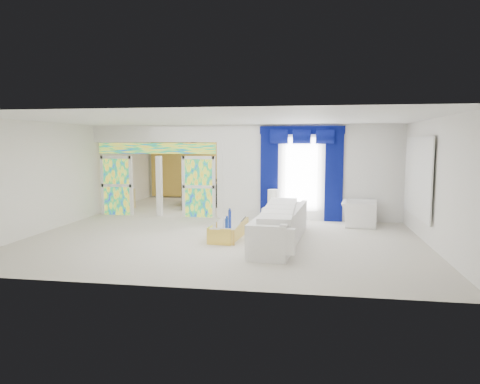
% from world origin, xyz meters
% --- Properties ---
extents(floor, '(12.00, 12.00, 0.00)m').
position_xyz_m(floor, '(0.00, 0.00, 0.00)').
color(floor, '#B7AF9E').
rests_on(floor, ground).
extents(dividing_wall, '(5.70, 0.18, 3.00)m').
position_xyz_m(dividing_wall, '(2.15, 1.00, 1.50)').
color(dividing_wall, white).
rests_on(dividing_wall, ground).
extents(dividing_header, '(4.30, 0.18, 0.55)m').
position_xyz_m(dividing_header, '(-2.85, 1.00, 2.73)').
color(dividing_header, white).
rests_on(dividing_header, dividing_wall).
extents(stained_panel_left, '(0.95, 0.04, 2.00)m').
position_xyz_m(stained_panel_left, '(-4.28, 1.00, 1.00)').
color(stained_panel_left, '#994C3F').
rests_on(stained_panel_left, ground).
extents(stained_panel_right, '(0.95, 0.04, 2.00)m').
position_xyz_m(stained_panel_right, '(-1.42, 1.00, 1.00)').
color(stained_panel_right, '#994C3F').
rests_on(stained_panel_right, ground).
extents(stained_transom, '(4.00, 0.05, 0.35)m').
position_xyz_m(stained_transom, '(-2.85, 1.00, 2.25)').
color(stained_transom, '#994C3F').
rests_on(stained_transom, dividing_header).
extents(window_pane, '(1.00, 0.02, 2.30)m').
position_xyz_m(window_pane, '(1.90, 0.90, 1.45)').
color(window_pane, white).
rests_on(window_pane, dividing_wall).
extents(blue_drape_left, '(0.55, 0.10, 2.80)m').
position_xyz_m(blue_drape_left, '(0.90, 0.87, 1.40)').
color(blue_drape_left, '#030A43').
rests_on(blue_drape_left, ground).
extents(blue_drape_right, '(0.55, 0.10, 2.80)m').
position_xyz_m(blue_drape_right, '(2.90, 0.87, 1.40)').
color(blue_drape_right, '#030A43').
rests_on(blue_drape_right, ground).
extents(blue_pelmet, '(2.60, 0.12, 0.25)m').
position_xyz_m(blue_pelmet, '(1.90, 0.87, 2.82)').
color(blue_pelmet, '#030A43').
rests_on(blue_pelmet, dividing_wall).
extents(wall_mirror, '(0.04, 2.70, 1.90)m').
position_xyz_m(wall_mirror, '(4.94, -1.00, 1.55)').
color(wall_mirror, white).
rests_on(wall_mirror, ground).
extents(gold_curtains, '(9.70, 0.12, 2.90)m').
position_xyz_m(gold_curtains, '(0.00, 5.90, 1.50)').
color(gold_curtains, '#C6852F').
rests_on(gold_curtains, ground).
extents(white_sofa, '(1.22, 4.02, 0.75)m').
position_xyz_m(white_sofa, '(1.49, -2.27, 0.38)').
color(white_sofa, white).
rests_on(white_sofa, ground).
extents(coffee_table, '(0.77, 1.85, 0.40)m').
position_xyz_m(coffee_table, '(0.14, -1.97, 0.20)').
color(coffee_table, gold).
rests_on(coffee_table, ground).
extents(console_table, '(1.32, 0.53, 0.43)m').
position_xyz_m(console_table, '(1.38, 0.42, 0.21)').
color(console_table, white).
rests_on(console_table, ground).
extents(table_lamp, '(0.36, 0.36, 0.58)m').
position_xyz_m(table_lamp, '(1.08, 0.42, 0.72)').
color(table_lamp, white).
rests_on(table_lamp, console_table).
extents(armchair, '(1.13, 1.25, 0.73)m').
position_xyz_m(armchair, '(3.62, 0.25, 0.36)').
color(armchair, white).
rests_on(armchair, ground).
extents(grand_piano, '(1.49, 1.90, 0.92)m').
position_xyz_m(grand_piano, '(-1.91, 4.00, 0.46)').
color(grand_piano, black).
rests_on(grand_piano, ground).
extents(piano_bench, '(0.97, 0.42, 0.32)m').
position_xyz_m(piano_bench, '(-1.91, 2.40, 0.16)').
color(piano_bench, black).
rests_on(piano_bench, ground).
extents(tv_console, '(0.51, 0.46, 0.72)m').
position_xyz_m(tv_console, '(-4.57, 2.44, 0.36)').
color(tv_console, tan).
rests_on(tv_console, ground).
extents(chandelier, '(0.60, 0.60, 0.60)m').
position_xyz_m(chandelier, '(-2.30, 3.40, 2.65)').
color(chandelier, gold).
rests_on(chandelier, ceiling).
extents(decanters, '(0.19, 0.74, 0.30)m').
position_xyz_m(decanters, '(0.15, -2.24, 0.51)').
color(decanters, navy).
rests_on(decanters, coffee_table).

